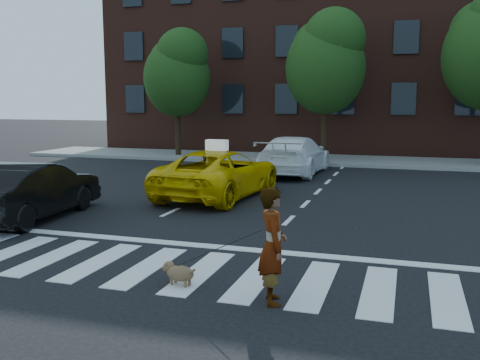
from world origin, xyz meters
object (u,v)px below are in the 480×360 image
object	(u,v)px
woman	(273,246)
white_suv	(295,155)
taxi	(219,173)
tree_mid	(326,58)
tree_left	(177,70)
black_sedan	(32,191)
dog	(178,272)

from	to	relation	value
woman	white_suv	bearing A→B (deg)	-11.32
taxi	white_suv	world-z (taller)	white_suv
tree_mid	white_suv	world-z (taller)	tree_mid
tree_left	taxi	distance (m)	12.15
taxi	woman	world-z (taller)	woman
black_sedan	dog	xyz separation A→B (m)	(5.46, -3.37, -0.50)
black_sedan	dog	size ratio (longest dim) A/B	6.76
tree_left	woman	size ratio (longest dim) A/B	3.78
black_sedan	dog	bearing A→B (deg)	143.48
black_sedan	woman	bearing A→B (deg)	148.03
tree_mid	dog	xyz separation A→B (m)	(0.37, -17.69, -4.64)
tree_left	dog	size ratio (longest dim) A/B	10.12
white_suv	tree_left	bearing A→B (deg)	-29.70
tree_mid	taxi	distance (m)	10.95
taxi	black_sedan	bearing A→B (deg)	57.39
taxi	dog	bearing A→B (deg)	110.52
black_sedan	dog	distance (m)	6.43
white_suv	dog	distance (m)	13.45
black_sedan	woman	xyz separation A→B (m)	(7.09, -3.63, 0.14)
dog	woman	bearing A→B (deg)	3.01
tree_left	white_suv	size ratio (longest dim) A/B	1.24
tree_left	dog	world-z (taller)	tree_left
tree_mid	dog	size ratio (longest dim) A/B	11.05
black_sedan	white_suv	size ratio (longest dim) A/B	0.83
tree_left	black_sedan	bearing A→B (deg)	-80.46
taxi	white_suv	size ratio (longest dim) A/B	1.00
black_sedan	dog	world-z (taller)	black_sedan
tree_left	black_sedan	size ratio (longest dim) A/B	1.50
woman	dog	xyz separation A→B (m)	(-1.63, 0.26, -0.64)
tree_left	taxi	bearing A→B (deg)	-59.82
taxi	woman	xyz separation A→B (m)	(3.68, -7.96, 0.14)
tree_left	white_suv	bearing A→B (deg)	-31.58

